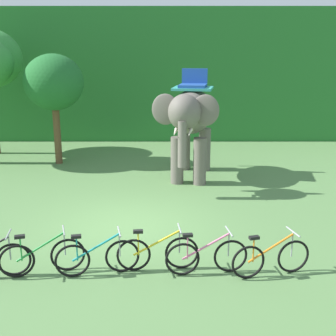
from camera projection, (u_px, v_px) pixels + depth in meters
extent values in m
plane|color=#567F47|center=(127.00, 227.00, 11.23)|extent=(80.00, 80.00, 0.00)
cube|color=#28702D|center=(149.00, 73.00, 23.56)|extent=(36.00, 6.00, 6.34)
cylinder|color=brown|center=(57.00, 136.00, 17.13)|extent=(0.27, 0.27, 2.24)
ellipsoid|color=#1E6028|center=(54.00, 82.00, 16.57)|extent=(2.28, 2.28, 2.14)
ellipsoid|color=#665E56|center=(192.00, 111.00, 15.04)|extent=(1.88, 3.10, 1.50)
cylinder|color=#665E56|center=(200.00, 161.00, 14.54)|extent=(0.44, 0.44, 1.60)
cylinder|color=#665E56|center=(177.00, 160.00, 14.67)|extent=(0.44, 0.44, 1.60)
cylinder|color=#665E56|center=(204.00, 149.00, 16.25)|extent=(0.44, 0.44, 1.60)
cylinder|color=#665E56|center=(184.00, 149.00, 16.38)|extent=(0.44, 0.44, 1.60)
ellipsoid|color=#665E56|center=(184.00, 112.00, 13.08)|extent=(1.17, 1.26, 1.10)
ellipsoid|color=#665E56|center=(205.00, 110.00, 13.11)|extent=(0.85, 0.30, 0.96)
ellipsoid|color=#665E56|center=(165.00, 109.00, 13.31)|extent=(0.85, 0.30, 0.96)
cylinder|color=#665E56|center=(182.00, 144.00, 12.89)|extent=(0.26, 0.26, 1.40)
cone|color=beige|center=(190.00, 133.00, 12.81)|extent=(0.21, 0.57, 0.21)
cone|color=beige|center=(175.00, 132.00, 12.88)|extent=(0.21, 0.57, 0.21)
cube|color=teal|center=(193.00, 88.00, 14.93)|extent=(1.53, 1.51, 0.08)
cube|color=#1E4799|center=(193.00, 86.00, 14.91)|extent=(1.08, 1.24, 0.10)
cube|color=#1E4799|center=(195.00, 76.00, 15.31)|extent=(0.90, 0.25, 0.56)
cylinder|color=#665E56|center=(196.00, 118.00, 16.51)|extent=(0.08, 0.08, 0.90)
torus|color=black|center=(13.00, 260.00, 8.72)|extent=(0.71, 0.15, 0.71)
cylinder|color=#9E9EA3|center=(9.00, 247.00, 8.64)|extent=(0.03, 0.03, 0.55)
cylinder|color=#9E9EA3|center=(8.00, 234.00, 8.56)|extent=(0.11, 0.52, 0.03)
torus|color=black|center=(17.00, 261.00, 8.64)|extent=(0.69, 0.25, 0.71)
torus|color=black|center=(68.00, 255.00, 8.92)|extent=(0.69, 0.25, 0.71)
cylinder|color=green|center=(40.00, 247.00, 8.71)|extent=(0.94, 0.32, 0.54)
cylinder|color=green|center=(21.00, 249.00, 8.60)|extent=(0.03, 0.03, 0.52)
cube|color=black|center=(19.00, 237.00, 8.53)|extent=(0.22, 0.15, 0.06)
cylinder|color=#9E9EA3|center=(64.00, 243.00, 8.83)|extent=(0.03, 0.03, 0.55)
cylinder|color=#9E9EA3|center=(64.00, 230.00, 8.76)|extent=(0.18, 0.51, 0.03)
torus|color=black|center=(72.00, 261.00, 8.66)|extent=(0.70, 0.20, 0.71)
torus|color=black|center=(122.00, 256.00, 8.86)|extent=(0.70, 0.20, 0.71)
cylinder|color=teal|center=(96.00, 247.00, 8.69)|extent=(0.96, 0.25, 0.54)
cylinder|color=teal|center=(77.00, 249.00, 8.61)|extent=(0.03, 0.03, 0.52)
cube|color=black|center=(76.00, 237.00, 8.54)|extent=(0.22, 0.14, 0.06)
cylinder|color=#9E9EA3|center=(119.00, 244.00, 8.78)|extent=(0.03, 0.03, 0.55)
cylinder|color=#9E9EA3|center=(119.00, 231.00, 8.71)|extent=(0.14, 0.52, 0.03)
torus|color=black|center=(134.00, 255.00, 8.91)|extent=(0.71, 0.12, 0.71)
torus|color=black|center=(182.00, 253.00, 9.00)|extent=(0.71, 0.12, 0.71)
cylinder|color=yellow|center=(156.00, 243.00, 8.89)|extent=(0.97, 0.14, 0.54)
cylinder|color=yellow|center=(138.00, 243.00, 8.85)|extent=(0.03, 0.03, 0.52)
cube|color=black|center=(138.00, 232.00, 8.78)|extent=(0.21, 0.12, 0.06)
cylinder|color=#9E9EA3|center=(179.00, 241.00, 8.92)|extent=(0.03, 0.03, 0.55)
cylinder|color=#9E9EA3|center=(179.00, 228.00, 8.85)|extent=(0.08, 0.52, 0.03)
torus|color=black|center=(182.00, 259.00, 8.73)|extent=(0.71, 0.15, 0.71)
torus|color=black|center=(230.00, 256.00, 8.86)|extent=(0.71, 0.15, 0.71)
cylinder|color=pink|center=(206.00, 246.00, 8.73)|extent=(0.97, 0.18, 0.54)
cylinder|color=pink|center=(187.00, 247.00, 8.67)|extent=(0.03, 0.03, 0.52)
cube|color=black|center=(188.00, 235.00, 8.60)|extent=(0.21, 0.13, 0.06)
cylinder|color=#9E9EA3|center=(229.00, 244.00, 8.78)|extent=(0.03, 0.03, 0.55)
cylinder|color=#9E9EA3|center=(229.00, 231.00, 8.71)|extent=(0.10, 0.52, 0.03)
torus|color=black|center=(248.00, 262.00, 8.61)|extent=(0.70, 0.23, 0.71)
torus|color=black|center=(293.00, 256.00, 8.85)|extent=(0.70, 0.23, 0.71)
cylinder|color=orange|center=(271.00, 248.00, 8.66)|extent=(0.95, 0.29, 0.54)
cylinder|color=orange|center=(253.00, 250.00, 8.56)|extent=(0.03, 0.03, 0.52)
cube|color=black|center=(254.00, 238.00, 8.49)|extent=(0.22, 0.15, 0.06)
cylinder|color=#9E9EA3|center=(292.00, 244.00, 8.76)|extent=(0.03, 0.03, 0.55)
cylinder|color=#9E9EA3|center=(293.00, 232.00, 8.69)|extent=(0.16, 0.51, 0.03)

